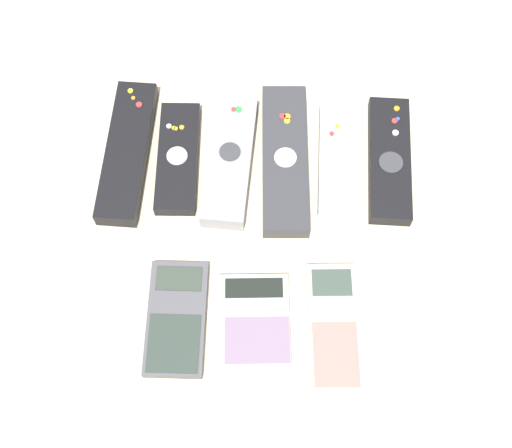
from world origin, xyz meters
name	(u,v)px	position (x,y,z in m)	size (l,w,h in m)	color
ground_plane	(255,251)	(0.00, 0.00, 0.00)	(3.00, 3.00, 0.00)	beige
remote_0	(127,152)	(-0.18, 0.13, 0.01)	(0.06, 0.21, 0.03)	black
remote_1	(178,158)	(-0.11, 0.13, 0.01)	(0.06, 0.16, 0.02)	black
remote_2	(230,161)	(-0.04, 0.12, 0.01)	(0.07, 0.19, 0.03)	gray
remote_3	(285,159)	(0.04, 0.13, 0.01)	(0.07, 0.22, 0.03)	#333338
remote_4	(338,159)	(0.11, 0.13, 0.01)	(0.06, 0.17, 0.03)	silver
remote_5	(389,160)	(0.18, 0.13, 0.01)	(0.06, 0.19, 0.02)	black
calculator_0	(176,318)	(-0.09, -0.09, 0.01)	(0.07, 0.14, 0.02)	#4C4C51
calculator_1	(257,320)	(0.00, -0.09, 0.01)	(0.09, 0.12, 0.02)	#B2B2B7
calculator_2	(334,326)	(0.10, -0.10, 0.01)	(0.07, 0.16, 0.02)	beige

